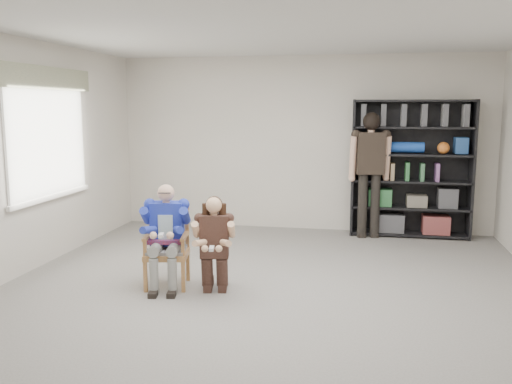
% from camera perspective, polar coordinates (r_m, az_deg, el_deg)
% --- Properties ---
extents(room_shell, '(6.00, 7.00, 2.80)m').
position_cam_1_polar(room_shell, '(5.37, 0.88, 2.65)').
color(room_shell, silver).
rests_on(room_shell, ground).
extents(floor, '(6.00, 7.00, 0.01)m').
position_cam_1_polar(floor, '(5.70, 0.84, -11.49)').
color(floor, slate).
rests_on(floor, ground).
extents(window_left, '(0.16, 2.00, 1.75)m').
position_cam_1_polar(window_left, '(7.37, -20.95, 5.57)').
color(window_left, white).
rests_on(window_left, room_shell).
extents(armchair, '(0.60, 0.59, 0.89)m').
position_cam_1_polar(armchair, '(6.12, -9.38, -5.78)').
color(armchair, '#AA7234').
rests_on(armchair, floor).
extents(seated_man, '(0.62, 0.78, 1.16)m').
position_cam_1_polar(seated_man, '(6.09, -9.41, -4.56)').
color(seated_man, '#1F3596').
rests_on(seated_man, floor).
extents(kneeling_woman, '(0.57, 0.78, 1.06)m').
position_cam_1_polar(kneeling_woman, '(5.81, -4.42, -5.61)').
color(kneeling_woman, '#311D17').
rests_on(kneeling_woman, floor).
extents(bookshelf, '(1.80, 0.38, 2.10)m').
position_cam_1_polar(bookshelf, '(8.62, 16.02, 2.35)').
color(bookshelf, black).
rests_on(bookshelf, floor).
extents(standing_man, '(0.64, 0.43, 1.89)m').
position_cam_1_polar(standing_man, '(8.39, 11.88, 1.63)').
color(standing_man, black).
rests_on(standing_man, floor).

